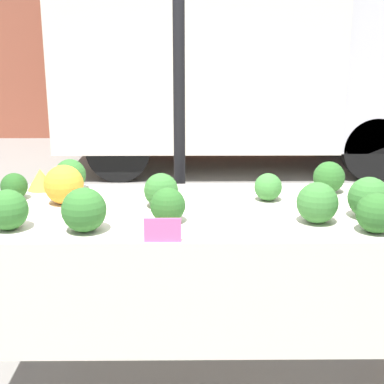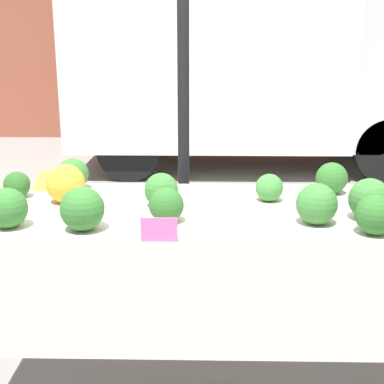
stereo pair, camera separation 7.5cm
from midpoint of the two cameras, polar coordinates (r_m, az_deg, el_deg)
name	(u,v)px [view 2 (the right image)]	position (r m, az deg, el deg)	size (l,w,h in m)	color
ground_plane	(192,372)	(2.89, 0.78, -18.70)	(40.00, 40.00, 0.00)	gray
tent_pole	(183,89)	(3.21, -0.25, 10.89)	(0.07, 0.07, 2.74)	black
parked_truck	(238,55)	(7.21, 5.21, 14.32)	(4.55, 1.95, 2.80)	silver
market_table	(192,235)	(2.47, 0.83, -4.58)	(1.99, 0.91, 0.88)	beige
orange_cauliflower	(65,184)	(2.64, -12.57, 0.88)	(0.19, 0.19, 0.19)	orange
romanesco_head	(44,178)	(2.94, -14.82, 1.43)	(0.14, 0.14, 0.11)	#93B238
broccoli_head_0	(332,178)	(2.84, 15.41, 1.43)	(0.16, 0.16, 0.16)	#285B23
broccoli_head_1	(370,199)	(2.46, 19.25, -0.74)	(0.18, 0.18, 0.18)	#336B2D
broccoli_head_2	(166,205)	(2.30, -1.82, -1.40)	(0.15, 0.15, 0.15)	#285B23
broccoli_head_3	(269,188)	(2.64, 9.05, 0.46)	(0.14, 0.14, 0.14)	#387533
broccoli_head_4	(17,185)	(2.79, -17.44, 0.73)	(0.13, 0.13, 0.13)	#23511E
broccoli_head_5	(7,208)	(2.34, -18.24, -1.65)	(0.17, 0.17, 0.17)	#2D6628
broccoli_head_6	(317,204)	(2.34, 14.05, -1.25)	(0.18, 0.18, 0.18)	#336B2D
broccoli_head_7	(73,174)	(2.89, -11.85, 1.91)	(0.16, 0.16, 0.16)	#2D6628
broccoli_head_8	(376,215)	(2.28, 19.89, -2.31)	(0.16, 0.16, 0.16)	#285B23
broccoli_head_9	(82,209)	(2.23, -10.69, -1.79)	(0.18, 0.18, 0.18)	#2D6628
broccoli_head_10	(161,190)	(2.51, -2.44, 0.20)	(0.16, 0.16, 0.16)	#336B2D
price_sign	(159,230)	(2.08, -2.51, -4.07)	(0.14, 0.01, 0.10)	#F45B9E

